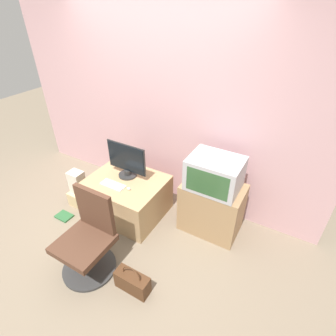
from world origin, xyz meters
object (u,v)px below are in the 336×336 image
office_chair (88,241)px  handbag (132,282)px  main_monitor (127,161)px  keyboard (113,185)px  crt_tv (215,173)px  cardboard_box_lower (81,197)px  book (64,216)px  mouse (129,189)px

office_chair → handbag: (0.55, -0.02, -0.26)m
main_monitor → keyboard: bearing=-96.3°
keyboard → handbag: bearing=-42.7°
handbag → crt_tv: bearing=73.7°
crt_tv → office_chair: (-0.88, -1.13, -0.46)m
main_monitor → cardboard_box_lower: main_monitor is taller
book → keyboard: bearing=31.5°
mouse → office_chair: bearing=-87.6°
main_monitor → office_chair: size_ratio=0.61×
cardboard_box_lower → main_monitor: bearing=26.2°
cardboard_box_lower → book: cardboard_box_lower is taller
main_monitor → crt_tv: size_ratio=0.98×
main_monitor → crt_tv: 1.12m
office_chair → cardboard_box_lower: 1.12m
main_monitor → keyboard: 0.34m
mouse → office_chair: 0.76m
office_chair → handbag: bearing=-2.1°
main_monitor → handbag: size_ratio=1.57×
office_chair → keyboard: bearing=109.4°
office_chair → book: bearing=157.9°
mouse → handbag: bearing=-52.9°
keyboard → cardboard_box_lower: bearing=-175.6°
office_chair → cardboard_box_lower: (-0.86, 0.67, -0.27)m
handbag → keyboard: bearing=137.3°
keyboard → cardboard_box_lower: 0.74m
keyboard → mouse: size_ratio=6.33×
main_monitor → book: (-0.63, -0.63, -0.72)m
main_monitor → crt_tv: bearing=7.5°
keyboard → book: keyboard is taller
main_monitor → office_chair: (0.22, -0.98, -0.36)m
mouse → crt_tv: bearing=22.8°
mouse → main_monitor: bearing=128.9°
main_monitor → office_chair: 1.07m
keyboard → office_chair: size_ratio=0.35×
mouse → cardboard_box_lower: (-0.83, -0.07, -0.43)m
keyboard → book: bearing=-148.5°
keyboard → handbag: 1.16m
keyboard → crt_tv: size_ratio=0.56×
main_monitor → office_chair: main_monitor is taller
cardboard_box_lower → book: 0.34m
cardboard_box_lower → handbag: bearing=-26.2°
cardboard_box_lower → handbag: 1.56m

